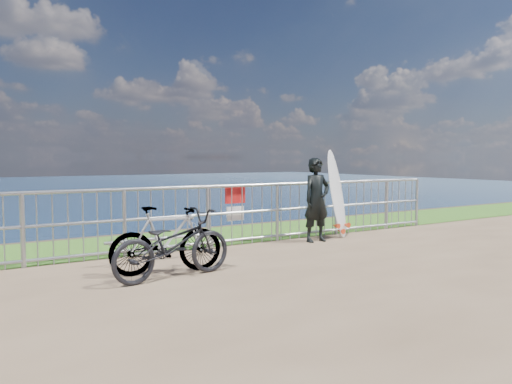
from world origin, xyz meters
TOP-DOWN VIEW (x-y plane):
  - grass_strip at (0.00, 2.70)m, footprint 120.00×120.00m
  - railing at (0.02, 1.60)m, footprint 10.06×0.10m
  - surfer at (1.58, 1.11)m, footprint 0.59×0.39m
  - surfboard at (2.29, 1.33)m, footprint 0.58×0.55m
  - bicycle_near at (-1.89, -0.15)m, footprint 1.82×0.84m
  - bicycle_far at (-1.86, 0.16)m, footprint 1.63×0.69m
  - bike_rack at (-1.57, 0.96)m, footprint 1.86×0.05m

SIDE VIEW (x-z plane):
  - grass_strip at x=0.00m, z-range 0.01..0.01m
  - bike_rack at x=-1.57m, z-range 0.13..0.51m
  - bicycle_near at x=-1.89m, z-range 0.00..0.92m
  - bicycle_far at x=-1.86m, z-range 0.00..0.95m
  - railing at x=0.02m, z-range 0.01..1.14m
  - surfer at x=1.58m, z-range 0.00..1.61m
  - surfboard at x=2.29m, z-range -0.07..1.72m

